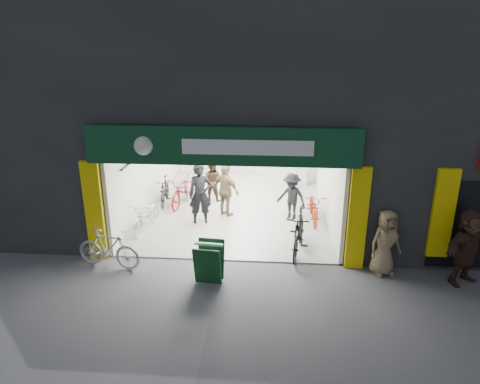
# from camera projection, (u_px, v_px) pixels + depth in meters

# --- Properties ---
(ground) EXTENTS (60.00, 60.00, 0.00)m
(ground) POSITION_uv_depth(u_px,v_px,m) (224.00, 261.00, 10.96)
(ground) COLOR #56565B
(ground) RESTS_ON ground
(building) EXTENTS (17.00, 10.27, 8.00)m
(building) POSITION_uv_depth(u_px,v_px,m) (267.00, 74.00, 14.18)
(building) COLOR #232326
(building) RESTS_ON ground
(bike_left_front) EXTENTS (0.86, 1.86, 0.94)m
(bike_left_front) POSITION_uv_depth(u_px,v_px,m) (147.00, 215.00, 12.65)
(bike_left_front) COLOR #AFAFB4
(bike_left_front) RESTS_ON ground
(bike_left_midfront) EXTENTS (0.59, 1.63, 0.96)m
(bike_left_midfront) POSITION_uv_depth(u_px,v_px,m) (165.00, 191.00, 14.71)
(bike_left_midfront) COLOR black
(bike_left_midfront) RESTS_ON ground
(bike_left_midback) EXTENTS (1.02, 2.07, 1.04)m
(bike_left_midback) POSITION_uv_depth(u_px,v_px,m) (184.00, 191.00, 14.63)
(bike_left_midback) COLOR maroon
(bike_left_midback) RESTS_ON ground
(bike_left_back) EXTENTS (0.72, 2.00, 1.18)m
(bike_left_back) POSITION_uv_depth(u_px,v_px,m) (190.00, 180.00, 15.58)
(bike_left_back) COLOR silver
(bike_left_back) RESTS_ON ground
(bike_right_front) EXTENTS (0.90, 2.06, 1.20)m
(bike_right_front) POSITION_uv_depth(u_px,v_px,m) (299.00, 232.00, 11.19)
(bike_right_front) COLOR black
(bike_right_front) RESTS_ON ground
(bike_right_mid) EXTENTS (0.66, 1.82, 0.95)m
(bike_right_mid) POSITION_uv_depth(u_px,v_px,m) (314.00, 207.00, 13.31)
(bike_right_mid) COLOR maroon
(bike_right_mid) RESTS_ON ground
(bike_right_back) EXTENTS (0.57, 1.69, 1.00)m
(bike_right_back) POSITION_uv_depth(u_px,v_px,m) (289.00, 182.00, 15.60)
(bike_right_back) COLOR silver
(bike_right_back) RESTS_ON ground
(parked_bike) EXTENTS (1.74, 0.79, 1.01)m
(parked_bike) POSITION_uv_depth(u_px,v_px,m) (108.00, 249.00, 10.52)
(parked_bike) COLOR #B7B6BB
(parked_bike) RESTS_ON ground
(customer_a) EXTENTS (0.78, 0.61, 1.91)m
(customer_a) POSITION_uv_depth(u_px,v_px,m) (200.00, 195.00, 12.94)
(customer_a) COLOR black
(customer_a) RESTS_ON ground
(customer_b) EXTENTS (0.81, 0.68, 1.48)m
(customer_b) POSITION_uv_depth(u_px,v_px,m) (212.00, 181.00, 14.94)
(customer_b) COLOR #3A281A
(customer_b) RESTS_ON ground
(customer_c) EXTENTS (1.14, 1.00, 1.53)m
(customer_c) POSITION_uv_depth(u_px,v_px,m) (292.00, 197.00, 13.29)
(customer_c) COLOR black
(customer_c) RESTS_ON ground
(customer_d) EXTENTS (1.08, 0.95, 1.75)m
(customer_d) POSITION_uv_depth(u_px,v_px,m) (226.00, 191.00, 13.53)
(customer_d) COLOR olive
(customer_d) RESTS_ON ground
(pedestrian_near) EXTENTS (0.93, 0.78, 1.63)m
(pedestrian_near) POSITION_uv_depth(u_px,v_px,m) (385.00, 243.00, 10.13)
(pedestrian_near) COLOR #86704E
(pedestrian_near) RESTS_ON ground
(pedestrian_far) EXTENTS (1.72, 1.31, 1.81)m
(pedestrian_far) POSITION_uv_depth(u_px,v_px,m) (467.00, 247.00, 9.71)
(pedestrian_far) COLOR #3D271B
(pedestrian_far) RESTS_ON ground
(sandwich_board) EXTENTS (0.67, 0.69, 0.97)m
(sandwich_board) POSITION_uv_depth(u_px,v_px,m) (209.00, 262.00, 9.83)
(sandwich_board) COLOR #0D3718
(sandwich_board) RESTS_ON ground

